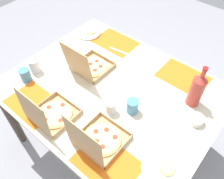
# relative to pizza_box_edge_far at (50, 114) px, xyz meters

# --- Properties ---
(ground_plane) EXTENTS (6.00, 6.00, 0.00)m
(ground_plane) POSITION_rel_pizza_box_edge_far_xyz_m (-0.14, -0.44, -0.79)
(ground_plane) COLOR gray
(dining_table) EXTENTS (1.47, 1.18, 0.75)m
(dining_table) POSITION_rel_pizza_box_edge_far_xyz_m (-0.14, -0.44, -0.14)
(dining_table) COLOR #3F3328
(dining_table) RESTS_ON ground_plane
(placemat_near_left) EXTENTS (0.36, 0.26, 0.00)m
(placemat_near_left) POSITION_rel_pizza_box_edge_far_xyz_m (-0.47, -0.88, -0.05)
(placemat_near_left) COLOR orange
(placemat_near_left) RESTS_ON dining_table
(placemat_near_right) EXTENTS (0.36, 0.26, 0.00)m
(placemat_near_right) POSITION_rel_pizza_box_edge_far_xyz_m (0.19, -0.88, -0.05)
(placemat_near_right) COLOR orange
(placemat_near_right) RESTS_ON dining_table
(placemat_far_left) EXTENTS (0.36, 0.26, 0.00)m
(placemat_far_left) POSITION_rel_pizza_box_edge_far_xyz_m (-0.47, 0.00, -0.05)
(placemat_far_left) COLOR orange
(placemat_far_left) RESTS_ON dining_table
(placemat_far_right) EXTENTS (0.36, 0.26, 0.00)m
(placemat_far_right) POSITION_rel_pizza_box_edge_far_xyz_m (0.19, 0.00, -0.05)
(placemat_far_right) COLOR orange
(placemat_far_right) RESTS_ON dining_table
(pizza_box_edge_far) EXTENTS (0.26, 0.26, 0.29)m
(pizza_box_edge_far) POSITION_rel_pizza_box_edge_far_xyz_m (0.00, 0.00, 0.00)
(pizza_box_edge_far) COLOR tan
(pizza_box_edge_far) RESTS_ON dining_table
(pizza_box_corner_right) EXTENTS (0.26, 0.30, 0.29)m
(pizza_box_corner_right) POSITION_rel_pizza_box_edge_far_xyz_m (0.12, -0.48, -0.00)
(pizza_box_corner_right) COLOR tan
(pizza_box_corner_right) RESTS_ON dining_table
(pizza_box_center) EXTENTS (0.27, 0.28, 0.30)m
(pizza_box_center) POSITION_rel_pizza_box_edge_far_xyz_m (-0.36, -0.06, 0.00)
(pizza_box_center) COLOR tan
(pizza_box_center) RESTS_ON dining_table
(plate_far_right) EXTENTS (0.23, 0.23, 0.03)m
(plate_far_right) POSITION_rel_pizza_box_edge_far_xyz_m (-0.73, -0.16, -0.04)
(plate_far_right) COLOR white
(plate_far_right) RESTS_ON dining_table
(plate_near_right) EXTENTS (0.22, 0.22, 0.03)m
(plate_near_right) POSITION_rel_pizza_box_edge_far_xyz_m (0.45, -0.82, -0.04)
(plate_near_right) COLOR white
(plate_near_right) RESTS_ON dining_table
(soda_bottle) EXTENTS (0.09, 0.09, 0.32)m
(soda_bottle) POSITION_rel_pizza_box_edge_far_xyz_m (-0.64, -0.70, 0.09)
(soda_bottle) COLOR #B2382D
(soda_bottle) RESTS_ON dining_table
(cup_clear_left) EXTENTS (0.08, 0.08, 0.11)m
(cup_clear_left) POSITION_rel_pizza_box_edge_far_xyz_m (0.43, -0.21, 0.01)
(cup_clear_left) COLOR silver
(cup_clear_left) RESTS_ON dining_table
(cup_dark) EXTENTS (0.08, 0.08, 0.10)m
(cup_dark) POSITION_rel_pizza_box_edge_far_xyz_m (0.40, -0.11, 0.00)
(cup_dark) COLOR teal
(cup_dark) RESTS_ON dining_table
(cup_clear_right) EXTENTS (0.08, 0.08, 0.10)m
(cup_clear_right) POSITION_rel_pizza_box_edge_far_xyz_m (-0.36, -0.38, 0.00)
(cup_clear_right) COLOR teal
(cup_clear_right) RESTS_ON dining_table
(cup_red) EXTENTS (0.07, 0.07, 0.09)m
(cup_red) POSITION_rel_pizza_box_edge_far_xyz_m (-0.26, -0.28, -0.00)
(cup_red) COLOR silver
(cup_red) RESTS_ON dining_table
(condiment_bowl) EXTENTS (0.10, 0.10, 0.05)m
(condiment_bowl) POSITION_rel_pizza_box_edge_far_xyz_m (-0.73, -0.57, -0.02)
(condiment_bowl) COLOR white
(condiment_bowl) RESTS_ON dining_table
(fork_by_near_left) EXTENTS (0.18, 0.09, 0.00)m
(fork_by_near_left) POSITION_rel_pizza_box_edge_far_xyz_m (-0.20, -0.82, -0.04)
(fork_by_near_left) COLOR #B7B7BC
(fork_by_near_left) RESTS_ON dining_table
(knife_by_far_right) EXTENTS (0.21, 0.05, 0.00)m
(knife_by_far_right) POSITION_rel_pizza_box_edge_far_xyz_m (0.07, -0.81, -0.04)
(knife_by_far_right) COLOR #B7B7BC
(knife_by_far_right) RESTS_ON dining_table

